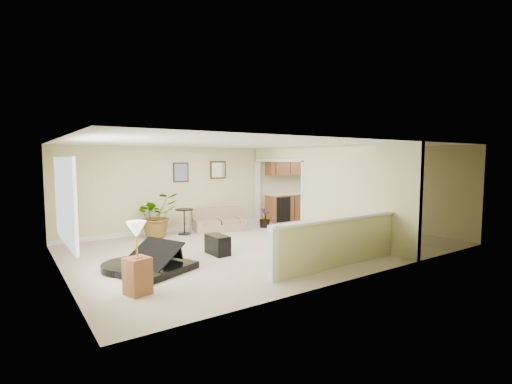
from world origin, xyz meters
TOP-DOWN VIEW (x-y plane):
  - floor at (0.00, 0.00)m, footprint 9.00×9.00m
  - back_wall at (0.00, 3.00)m, footprint 9.00×0.04m
  - front_wall at (0.00, -3.00)m, footprint 9.00×0.04m
  - left_wall at (-4.50, 0.00)m, footprint 0.04×6.00m
  - right_wall at (4.50, 0.00)m, footprint 0.04×6.00m
  - ceiling at (0.00, 0.00)m, footprint 9.00×6.00m
  - kitchen_vinyl at (3.15, 0.00)m, footprint 2.70×6.00m
  - interior_partition at (1.80, 0.25)m, footprint 0.18×5.99m
  - pony_half_wall at (0.08, -2.30)m, footprint 3.42×0.22m
  - left_window at (-4.49, -0.50)m, footprint 0.05×2.15m
  - wall_art_left at (-0.95, 2.97)m, footprint 0.48×0.04m
  - wall_mirror at (0.30, 2.97)m, footprint 0.55×0.04m
  - kitchen_cabinets at (3.19, 2.73)m, footprint 2.36×0.65m
  - piano at (-3.06, -0.44)m, footprint 1.86×1.82m
  - piano_bench at (-1.40, -0.09)m, footprint 0.34×0.66m
  - loveseat at (-0.00, 2.44)m, footprint 1.69×1.20m
  - accent_table at (-1.11, 2.40)m, footprint 0.50×0.50m
  - palm_plant at (-1.89, 2.49)m, footprint 1.23×1.11m
  - small_plant at (1.42, 1.99)m, footprint 0.38×0.38m
  - lamp_stand at (-3.63, -1.56)m, footprint 0.43×0.43m

SIDE VIEW (x-z plane):
  - floor at x=0.00m, z-range 0.00..0.00m
  - kitchen_vinyl at x=3.15m, z-range 0.00..0.01m
  - piano_bench at x=-1.40m, z-range 0.00..0.44m
  - small_plant at x=1.42m, z-range -0.05..0.55m
  - loveseat at x=0.00m, z-range -0.10..0.75m
  - accent_table at x=-1.11m, z-range 0.10..0.83m
  - lamp_stand at x=-3.63m, z-range -0.09..1.08m
  - piano at x=-3.06m, z-range -0.10..1.13m
  - pony_half_wall at x=0.08m, z-range 0.02..1.02m
  - palm_plant at x=-1.89m, z-range -0.01..1.22m
  - kitchen_cabinets at x=3.19m, z-range -0.29..2.03m
  - interior_partition at x=1.80m, z-range -0.03..2.47m
  - back_wall at x=0.00m, z-range 0.00..2.50m
  - front_wall at x=0.00m, z-range 0.00..2.50m
  - left_wall at x=-4.50m, z-range 0.00..2.50m
  - right_wall at x=4.50m, z-range 0.00..2.50m
  - left_window at x=-4.49m, z-range 0.73..2.17m
  - wall_art_left at x=-0.95m, z-range 1.46..2.04m
  - wall_mirror at x=0.30m, z-range 1.52..2.08m
  - ceiling at x=0.00m, z-range 2.48..2.52m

